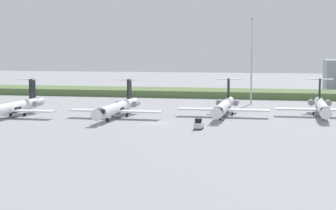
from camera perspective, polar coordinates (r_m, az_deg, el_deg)
ground_plane at (r=154.52m, az=1.42°, el=-0.45°), size 500.00×500.00×0.00m
grass_berm at (r=198.39m, az=3.82°, el=1.26°), size 320.00×20.00×2.40m
regional_jet_nearest at (r=141.52m, az=-15.69°, el=-0.20°), size 22.81×31.00×9.00m
regional_jet_second at (r=135.68m, az=-5.24°, el=-0.25°), size 22.81×31.00×9.00m
regional_jet_third at (r=138.80m, az=5.84°, el=-0.13°), size 22.81×31.00×9.00m
regional_jet_fourth at (r=143.23m, az=15.64°, el=-0.13°), size 22.81×31.00×9.00m
antenna_mast at (r=169.95m, az=8.64°, el=3.74°), size 4.40×0.50×26.37m
baggage_tug at (r=115.98m, az=3.20°, el=-2.02°), size 1.72×3.20×2.30m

